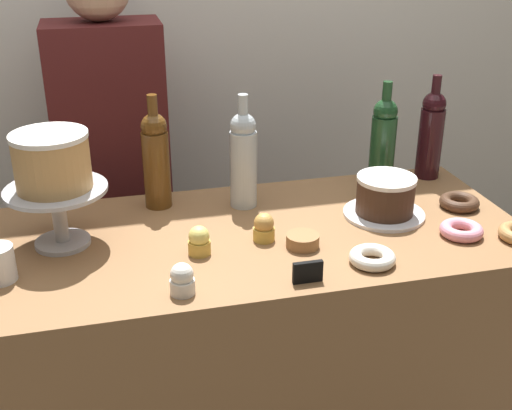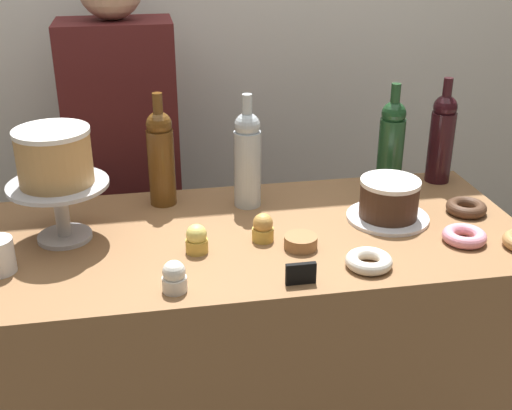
# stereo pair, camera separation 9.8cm
# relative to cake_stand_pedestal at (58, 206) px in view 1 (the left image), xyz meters

# --- Properties ---
(back_wall) EXTENTS (6.00, 0.05, 2.60)m
(back_wall) POSITION_rel_cake_stand_pedestal_xyz_m (0.49, 0.84, 0.26)
(back_wall) COLOR silver
(back_wall) RESTS_ON ground_plane
(display_counter) EXTENTS (1.43, 0.65, 0.93)m
(display_counter) POSITION_rel_cake_stand_pedestal_xyz_m (0.49, -0.06, -0.57)
(display_counter) COLOR brown
(display_counter) RESTS_ON ground_plane
(cake_stand_pedestal) EXTENTS (0.25, 0.25, 0.16)m
(cake_stand_pedestal) POSITION_rel_cake_stand_pedestal_xyz_m (0.00, 0.00, 0.00)
(cake_stand_pedestal) COLOR #B2B2B7
(cake_stand_pedestal) RESTS_ON display_counter
(white_layer_cake) EXTENTS (0.19, 0.19, 0.14)m
(white_layer_cake) POSITION_rel_cake_stand_pedestal_xyz_m (-0.00, 0.00, 0.12)
(white_layer_cake) COLOR tan
(white_layer_cake) RESTS_ON cake_stand_pedestal
(silver_serving_platter) EXTENTS (0.23, 0.23, 0.01)m
(silver_serving_platter) POSITION_rel_cake_stand_pedestal_xyz_m (0.86, -0.04, -0.10)
(silver_serving_platter) COLOR white
(silver_serving_platter) RESTS_ON display_counter
(chocolate_round_cake) EXTENTS (0.16, 0.16, 0.11)m
(chocolate_round_cake) POSITION_rel_cake_stand_pedestal_xyz_m (0.86, -0.04, -0.04)
(chocolate_round_cake) COLOR #3D2619
(chocolate_round_cake) RESTS_ON silver_serving_platter
(wine_bottle_amber) EXTENTS (0.08, 0.08, 0.33)m
(wine_bottle_amber) POSITION_rel_cake_stand_pedestal_xyz_m (0.26, 0.18, 0.04)
(wine_bottle_amber) COLOR #5B3814
(wine_bottle_amber) RESTS_ON display_counter
(wine_bottle_green) EXTENTS (0.08, 0.08, 0.33)m
(wine_bottle_green) POSITION_rel_cake_stand_pedestal_xyz_m (0.94, 0.16, 0.04)
(wine_bottle_green) COLOR #193D1E
(wine_bottle_green) RESTS_ON display_counter
(wine_bottle_clear) EXTENTS (0.08, 0.08, 0.33)m
(wine_bottle_clear) POSITION_rel_cake_stand_pedestal_xyz_m (0.50, 0.13, 0.04)
(wine_bottle_clear) COLOR #B2BCC1
(wine_bottle_clear) RESTS_ON display_counter
(wine_bottle_dark_red) EXTENTS (0.08, 0.08, 0.33)m
(wine_bottle_dark_red) POSITION_rel_cake_stand_pedestal_xyz_m (1.12, 0.20, 0.04)
(wine_bottle_dark_red) COLOR black
(wine_bottle_dark_red) RESTS_ON display_counter
(cupcake_caramel) EXTENTS (0.06, 0.06, 0.07)m
(cupcake_caramel) POSITION_rel_cake_stand_pedestal_xyz_m (0.50, -0.10, -0.07)
(cupcake_caramel) COLOR gold
(cupcake_caramel) RESTS_ON display_counter
(cupcake_lemon) EXTENTS (0.06, 0.06, 0.07)m
(cupcake_lemon) POSITION_rel_cake_stand_pedestal_xyz_m (0.33, -0.13, -0.07)
(cupcake_lemon) COLOR gold
(cupcake_lemon) RESTS_ON display_counter
(cupcake_vanilla) EXTENTS (0.06, 0.06, 0.07)m
(cupcake_vanilla) POSITION_rel_cake_stand_pedestal_xyz_m (0.26, -0.30, -0.07)
(cupcake_vanilla) COLOR white
(cupcake_vanilla) RESTS_ON display_counter
(donut_sugar) EXTENTS (0.11, 0.11, 0.03)m
(donut_sugar) POSITION_rel_cake_stand_pedestal_xyz_m (0.72, -0.28, -0.09)
(donut_sugar) COLOR silver
(donut_sugar) RESTS_ON display_counter
(donut_chocolate) EXTENTS (0.11, 0.11, 0.03)m
(donut_chocolate) POSITION_rel_cake_stand_pedestal_xyz_m (1.09, -0.04, -0.09)
(donut_chocolate) COLOR #472D1E
(donut_chocolate) RESTS_ON display_counter
(donut_pink) EXTENTS (0.11, 0.11, 0.03)m
(donut_pink) POSITION_rel_cake_stand_pedestal_xyz_m (1.01, -0.20, -0.09)
(donut_pink) COLOR pink
(donut_pink) RESTS_ON display_counter
(cookie_stack) EXTENTS (0.08, 0.08, 0.03)m
(cookie_stack) POSITION_rel_cake_stand_pedestal_xyz_m (0.59, -0.16, -0.09)
(cookie_stack) COLOR olive
(cookie_stack) RESTS_ON display_counter
(price_sign_chalkboard) EXTENTS (0.07, 0.01, 0.05)m
(price_sign_chalkboard) POSITION_rel_cake_stand_pedestal_xyz_m (0.55, -0.33, -0.08)
(price_sign_chalkboard) COLOR black
(price_sign_chalkboard) RESTS_ON display_counter
(barista_figure) EXTENTS (0.36, 0.22, 1.60)m
(barista_figure) POSITION_rel_cake_stand_pedestal_xyz_m (0.15, 0.55, -0.20)
(barista_figure) COLOR black
(barista_figure) RESTS_ON ground_plane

